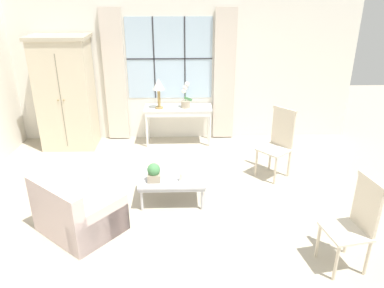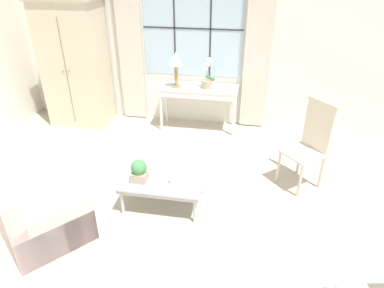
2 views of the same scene
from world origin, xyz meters
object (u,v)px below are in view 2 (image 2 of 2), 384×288
armchair_upholstered (38,213)px  side_chair_wooden (311,140)px  armoire (75,63)px  potted_plant_small (139,170)px  coffee_table (163,181)px  table_lamp (176,61)px  potted_orchid (207,77)px  pillar_candle (173,180)px  console_table (199,92)px

armchair_upholstered → side_chair_wooden: size_ratio=1.10×
armoire → potted_plant_small: (1.77, -2.15, -0.56)m
armoire → armchair_upholstered: bearing=-73.5°
potted_plant_small → armoire: bearing=129.4°
armchair_upholstered → coffee_table: size_ratio=1.31×
table_lamp → potted_plant_small: table_lamp is taller
table_lamp → potted_orchid: table_lamp is taller
pillar_candle → armoire: bearing=135.1°
coffee_table → pillar_candle: 0.21m
potted_orchid → pillar_candle: bearing=-92.0°
console_table → pillar_candle: console_table is taller
table_lamp → armchair_upholstered: bearing=-108.3°
armoire → console_table: (2.11, 0.08, -0.40)m
console_table → potted_orchid: potted_orchid is taller
armchair_upholstered → potted_plant_small: 1.16m
potted_plant_small → armchair_upholstered: bearing=-146.5°
console_table → armchair_upholstered: bearing=-114.2°
armoire → potted_orchid: bearing=0.9°
potted_orchid → coffee_table: 2.20m
armchair_upholstered → pillar_candle: 1.50m
table_lamp → side_chair_wooden: size_ratio=0.51×
armchair_upholstered → coffee_table: 1.40m
console_table → table_lamp: 0.63m
table_lamp → potted_plant_small: bearing=-89.3°
potted_orchid → pillar_candle: size_ratio=3.67×
armoire → side_chair_wooden: size_ratio=1.85×
pillar_candle → coffee_table: bearing=146.1°
armoire → armchair_upholstered: 3.01m
armoire → potted_orchid: size_ratio=4.19×
console_table → coffee_table: bearing=-92.2°
potted_plant_small → pillar_candle: size_ratio=1.95×
console_table → potted_plant_small: (-0.34, -2.23, -0.15)m
armoire → console_table: 2.15m
armoire → potted_orchid: 2.25m
armchair_upholstered → potted_orchid: bearing=63.1°
console_table → table_lamp: bearing=-170.0°
potted_orchid → potted_plant_small: (-0.48, -2.19, -0.44)m
console_table → potted_plant_small: size_ratio=4.85×
potted_plant_small → pillar_candle: potted_plant_small is taller
armoire → coffee_table: armoire is taller
armchair_upholstered → potted_plant_small: armchair_upholstered is taller
potted_orchid → coffee_table: size_ratio=0.53×
table_lamp → potted_orchid: bearing=2.4°
armoire → pillar_candle: bearing=-44.9°
side_chair_wooden → pillar_candle: side_chair_wooden is taller
table_lamp → side_chair_wooden: table_lamp is taller
table_lamp → coffee_table: size_ratio=0.61×
console_table → potted_orchid: size_ratio=2.58×
console_table → armchair_upholstered: (-1.28, -2.86, -0.40)m
armchair_upholstered → coffee_table: (1.20, 0.72, 0.07)m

